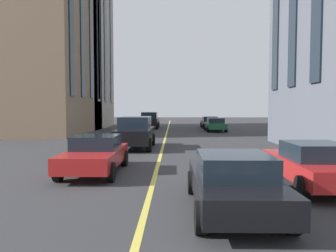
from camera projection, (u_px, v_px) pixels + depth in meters
lane_centre_line at (163, 147)px, 19.85m from camera, size 80.00×0.16×0.01m
car_green_trailing at (215, 124)px, 32.73m from camera, size 4.40×1.95×1.37m
car_black_near at (210, 122)px, 37.72m from camera, size 4.40×1.95×1.37m
car_red_parked_a at (96, 154)px, 11.97m from camera, size 4.40×1.95×1.37m
car_black_far at (150, 120)px, 37.17m from camera, size 4.70×2.14×1.88m
car_red_parked_b at (313, 164)px, 9.81m from camera, size 4.40×1.95×1.37m
car_black_mid at (135, 132)px, 19.07m from camera, size 4.70×2.14×1.88m
car_black_oncoming at (233, 181)px, 7.51m from camera, size 4.40×1.95×1.37m
building_left_near at (39, 5)px, 30.03m from camera, size 12.30×8.93×23.89m
building_left_far at (58, 35)px, 38.18m from camera, size 10.82×11.15×22.07m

